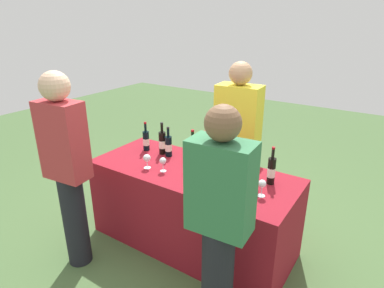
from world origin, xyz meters
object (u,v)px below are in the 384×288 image
wine_bottle_3 (193,151)px  server_pouring (237,139)px  wine_bottle_0 (146,140)px  guest_1 (220,219)px  wine_glass_0 (147,159)px  wine_bottle_1 (162,143)px  ice_bucket (245,175)px  wine_bottle_7 (271,171)px  wine_glass_2 (191,166)px  wine_bottle_4 (206,151)px  wine_bottle_5 (216,158)px  wine_bottle_2 (168,146)px  wine_glass_1 (163,162)px  wine_glass_3 (262,184)px  guest_0 (67,166)px  wine_bottle_6 (236,164)px

wine_bottle_3 → server_pouring: size_ratio=0.19×
wine_bottle_0 → server_pouring: (0.77, 0.51, 0.02)m
guest_1 → wine_glass_0: bearing=151.5°
wine_bottle_1 → ice_bucket: (0.97, -0.17, -0.02)m
wine_bottle_7 → guest_1: bearing=-92.6°
wine_bottle_7 → wine_glass_2: wine_bottle_7 is taller
wine_bottle_4 → wine_bottle_7: 0.65m
wine_bottle_0 → wine_bottle_5: wine_bottle_5 is taller
wine_glass_2 → guest_1: guest_1 is taller
wine_bottle_0 → wine_bottle_2: bearing=0.9°
wine_bottle_0 → wine_glass_1: wine_bottle_0 is taller
wine_bottle_4 → guest_1: 1.05m
wine_glass_0 → wine_glass_2: size_ratio=0.95×
wine_bottle_4 → wine_glass_3: bearing=-22.7°
wine_bottle_7 → server_pouring: (-0.56, 0.50, 0.00)m
wine_bottle_4 → wine_glass_3: wine_bottle_4 is taller
wine_bottle_0 → wine_glass_0: 0.43m
wine_bottle_1 → wine_glass_3: size_ratio=2.38×
wine_bottle_7 → guest_0: guest_0 is taller
wine_bottle_0 → wine_bottle_1: (0.20, 0.02, 0.01)m
wine_bottle_0 → wine_glass_2: bearing=-18.3°
wine_bottle_4 → wine_bottle_1: bearing=-174.9°
wine_bottle_3 → wine_bottle_0: bearing=-178.7°
wine_bottle_3 → wine_bottle_5: bearing=-8.1°
wine_bottle_0 → wine_glass_3: wine_bottle_0 is taller
wine_bottle_5 → wine_bottle_4: bearing=151.4°
wine_bottle_0 → wine_bottle_6: size_ratio=0.94×
wine_bottle_1 → guest_0: 0.96m
wine_bottle_4 → wine_glass_1: wine_bottle_4 is taller
wine_bottle_0 → wine_bottle_4: wine_bottle_4 is taller
wine_bottle_5 → wine_glass_2: size_ratio=2.45×
wine_bottle_5 → wine_glass_2: wine_bottle_5 is taller
wine_bottle_0 → wine_bottle_2: (0.28, 0.00, 0.00)m
wine_bottle_0 → wine_bottle_6: (1.03, -0.03, 0.01)m
wine_bottle_1 → wine_glass_0: 0.35m
wine_bottle_1 → wine_bottle_7: wine_bottle_1 is taller
wine_bottle_6 → wine_bottle_2: bearing=177.2°
wine_bottle_1 → guest_1: (1.09, -0.80, -0.02)m
wine_glass_3 → ice_bucket: 0.19m
wine_bottle_2 → wine_bottle_6: size_ratio=0.94×
wine_bottle_7 → wine_glass_1: size_ratio=2.46×
wine_bottle_4 → wine_glass_2: (0.03, -0.29, -0.02)m
wine_bottle_2 → wine_bottle_3: size_ratio=0.93×
wine_bottle_0 → wine_glass_1: bearing=-33.3°
wine_bottle_3 → wine_bottle_5: wine_bottle_5 is taller
wine_glass_3 → wine_bottle_6: bearing=149.1°
wine_glass_0 → wine_bottle_7: bearing=17.9°
wine_bottle_2 → wine_glass_3: (1.06, -0.22, -0.01)m
wine_bottle_4 → guest_1: bearing=-53.9°
wine_glass_2 → ice_bucket: size_ratio=0.64×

